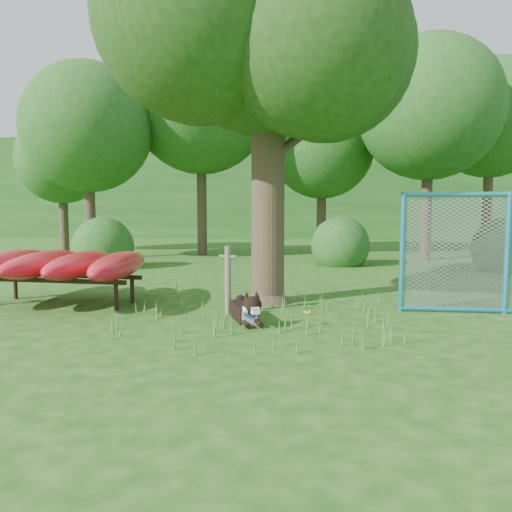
# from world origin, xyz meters

# --- Properties ---
(ground) EXTENTS (80.00, 80.00, 0.00)m
(ground) POSITION_xyz_m (0.00, 0.00, 0.00)
(ground) COLOR #19490E
(ground) RESTS_ON ground
(oak_tree) EXTENTS (5.64, 5.27, 7.62)m
(oak_tree) POSITION_xyz_m (0.22, 2.63, 5.08)
(oak_tree) COLOR #3B2D20
(oak_tree) RESTS_ON ground
(wooden_post) EXTENTS (0.31, 0.12, 1.12)m
(wooden_post) POSITION_xyz_m (-0.31, 1.54, 0.59)
(wooden_post) COLOR #62594A
(wooden_post) RESTS_ON ground
(kayak_rack) EXTENTS (3.01, 2.98, 0.97)m
(kayak_rack) POSITION_xyz_m (-3.44, 2.00, 0.74)
(kayak_rack) COLOR black
(kayak_rack) RESTS_ON ground
(husky_dog) EXTENTS (0.64, 1.19, 0.55)m
(husky_dog) POSITION_xyz_m (0.09, 0.90, 0.19)
(husky_dog) COLOR black
(husky_dog) RESTS_ON ground
(fence_section) EXTENTS (3.46, 0.14, 3.37)m
(fence_section) POSITION_xyz_m (4.28, 1.98, 1.01)
(fence_section) COLOR teal
(fence_section) RESTS_ON ground
(wildflower_clump) EXTENTS (0.11, 0.10, 0.23)m
(wildflower_clump) POSITION_xyz_m (1.01, 0.77, 0.19)
(wildflower_clump) COLOR #4C8C2D
(wildflower_clump) RESTS_ON ground
(bg_tree_a) EXTENTS (4.40, 4.40, 6.70)m
(bg_tree_a) POSITION_xyz_m (-6.50, 10.00, 4.48)
(bg_tree_a) COLOR #3B2D20
(bg_tree_a) RESTS_ON ground
(bg_tree_b) EXTENTS (5.20, 5.20, 8.22)m
(bg_tree_b) POSITION_xyz_m (-3.00, 12.00, 5.61)
(bg_tree_b) COLOR #3B2D20
(bg_tree_b) RESTS_ON ground
(bg_tree_c) EXTENTS (4.00, 4.00, 6.12)m
(bg_tree_c) POSITION_xyz_m (1.50, 13.00, 4.11)
(bg_tree_c) COLOR #3B2D20
(bg_tree_c) RESTS_ON ground
(bg_tree_d) EXTENTS (4.80, 4.80, 7.50)m
(bg_tree_d) POSITION_xyz_m (5.00, 11.00, 5.08)
(bg_tree_d) COLOR #3B2D20
(bg_tree_d) RESTS_ON ground
(bg_tree_e) EXTENTS (4.60, 4.60, 7.55)m
(bg_tree_e) POSITION_xyz_m (8.00, 14.00, 5.23)
(bg_tree_e) COLOR #3B2D20
(bg_tree_e) RESTS_ON ground
(bg_tree_f) EXTENTS (3.60, 3.60, 5.55)m
(bg_tree_f) POSITION_xyz_m (-9.00, 13.00, 3.73)
(bg_tree_f) COLOR #3B2D20
(bg_tree_f) RESTS_ON ground
(shrub_left) EXTENTS (1.80, 1.80, 1.80)m
(shrub_left) POSITION_xyz_m (-5.00, 7.50, 0.00)
(shrub_left) COLOR #1C511A
(shrub_left) RESTS_ON ground
(shrub_right) EXTENTS (1.80, 1.80, 1.80)m
(shrub_right) POSITION_xyz_m (6.50, 8.00, 0.00)
(shrub_right) COLOR #1C511A
(shrub_right) RESTS_ON ground
(shrub_mid) EXTENTS (1.80, 1.80, 1.80)m
(shrub_mid) POSITION_xyz_m (2.00, 9.00, 0.00)
(shrub_mid) COLOR #1C511A
(shrub_mid) RESTS_ON ground
(wooded_hillside) EXTENTS (80.00, 12.00, 6.00)m
(wooded_hillside) POSITION_xyz_m (0.00, 28.00, 3.00)
(wooded_hillside) COLOR #1C511A
(wooded_hillside) RESTS_ON ground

